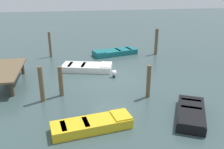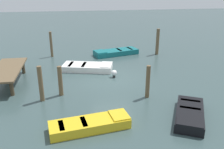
{
  "view_description": "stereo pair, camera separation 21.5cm",
  "coord_description": "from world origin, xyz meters",
  "px_view_note": "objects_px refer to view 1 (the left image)",
  "views": [
    {
      "loc": [
        -13.64,
        2.47,
        5.63
      ],
      "look_at": [
        0.0,
        0.0,
        0.35
      ],
      "focal_mm": 38.72,
      "sensor_mm": 36.0,
      "label": 1
    },
    {
      "loc": [
        -13.68,
        2.26,
        5.63
      ],
      "look_at": [
        0.0,
        0.0,
        0.35
      ],
      "focal_mm": 38.72,
      "sensor_mm": 36.0,
      "label": 2
    }
  ],
  "objects_px": {
    "marker_buoy": "(114,73)",
    "mooring_piling_near_right": "(61,81)",
    "rowboat_yellow": "(93,124)",
    "mooring_piling_mid_right": "(50,45)",
    "mooring_piling_center": "(41,84)",
    "mooring_piling_far_left": "(156,42)",
    "mooring_piling_far_right": "(148,82)",
    "dock_segment": "(7,71)",
    "rowboat_black": "(191,113)",
    "rowboat_white": "(88,67)",
    "rowboat_teal": "(115,52)"
  },
  "relations": [
    {
      "from": "rowboat_white",
      "to": "marker_buoy",
      "type": "distance_m",
      "value": 2.25
    },
    {
      "from": "rowboat_white",
      "to": "marker_buoy",
      "type": "height_order",
      "value": "marker_buoy"
    },
    {
      "from": "dock_segment",
      "to": "mooring_piling_far_left",
      "type": "bearing_deg",
      "value": -66.64
    },
    {
      "from": "mooring_piling_mid_right",
      "to": "mooring_piling_far_left",
      "type": "xyz_separation_m",
      "value": [
        -0.71,
        -8.64,
        0.05
      ]
    },
    {
      "from": "rowboat_teal",
      "to": "mooring_piling_center",
      "type": "height_order",
      "value": "mooring_piling_center"
    },
    {
      "from": "mooring_piling_mid_right",
      "to": "mooring_piling_center",
      "type": "distance_m",
      "value": 7.95
    },
    {
      "from": "mooring_piling_far_left",
      "to": "mooring_piling_center",
      "type": "relative_size",
      "value": 1.16
    },
    {
      "from": "rowboat_black",
      "to": "mooring_piling_far_left",
      "type": "bearing_deg",
      "value": -164.21
    },
    {
      "from": "mooring_piling_far_left",
      "to": "mooring_piling_center",
      "type": "height_order",
      "value": "mooring_piling_far_left"
    },
    {
      "from": "rowboat_yellow",
      "to": "marker_buoy",
      "type": "xyz_separation_m",
      "value": [
        5.56,
        -1.94,
        0.07
      ]
    },
    {
      "from": "rowboat_white",
      "to": "mooring_piling_far_right",
      "type": "height_order",
      "value": "mooring_piling_far_right"
    },
    {
      "from": "mooring_piling_far_right",
      "to": "mooring_piling_far_left",
      "type": "relative_size",
      "value": 0.81
    },
    {
      "from": "marker_buoy",
      "to": "mooring_piling_near_right",
      "type": "bearing_deg",
      "value": 123.09
    },
    {
      "from": "marker_buoy",
      "to": "rowboat_yellow",
      "type": "bearing_deg",
      "value": 160.74
    },
    {
      "from": "rowboat_teal",
      "to": "rowboat_black",
      "type": "bearing_deg",
      "value": 82.91
    },
    {
      "from": "dock_segment",
      "to": "rowboat_teal",
      "type": "height_order",
      "value": "dock_segment"
    },
    {
      "from": "rowboat_black",
      "to": "rowboat_teal",
      "type": "height_order",
      "value": "same"
    },
    {
      "from": "mooring_piling_far_right",
      "to": "mooring_piling_mid_right",
      "type": "distance_m",
      "value": 10.03
    },
    {
      "from": "mooring_piling_near_right",
      "to": "rowboat_white",
      "type": "bearing_deg",
      "value": -24.35
    },
    {
      "from": "mooring_piling_center",
      "to": "marker_buoy",
      "type": "relative_size",
      "value": 3.85
    },
    {
      "from": "rowboat_yellow",
      "to": "mooring_piling_far_left",
      "type": "relative_size",
      "value": 1.58
    },
    {
      "from": "mooring_piling_mid_right",
      "to": "rowboat_yellow",
      "type": "bearing_deg",
      "value": -168.38
    },
    {
      "from": "rowboat_white",
      "to": "mooring_piling_near_right",
      "type": "relative_size",
      "value": 2.23
    },
    {
      "from": "mooring_piling_mid_right",
      "to": "dock_segment",
      "type": "bearing_deg",
      "value": 158.0
    },
    {
      "from": "dock_segment",
      "to": "mooring_piling_center",
      "type": "height_order",
      "value": "mooring_piling_center"
    },
    {
      "from": "rowboat_black",
      "to": "rowboat_teal",
      "type": "xyz_separation_m",
      "value": [
        10.51,
        1.42,
        -0.0
      ]
    },
    {
      "from": "mooring_piling_near_right",
      "to": "mooring_piling_center",
      "type": "height_order",
      "value": "mooring_piling_center"
    },
    {
      "from": "rowboat_teal",
      "to": "mooring_piling_near_right",
      "type": "distance_m",
      "value": 8.35
    },
    {
      "from": "rowboat_yellow",
      "to": "marker_buoy",
      "type": "bearing_deg",
      "value": 62.0
    },
    {
      "from": "dock_segment",
      "to": "rowboat_white",
      "type": "height_order",
      "value": "dock_segment"
    },
    {
      "from": "mooring_piling_mid_right",
      "to": "mooring_piling_center",
      "type": "relative_size",
      "value": 1.1
    },
    {
      "from": "mooring_piling_far_left",
      "to": "dock_segment",
      "type": "bearing_deg",
      "value": 113.27
    },
    {
      "from": "dock_segment",
      "to": "mooring_piling_center",
      "type": "xyz_separation_m",
      "value": [
        -2.6,
        -2.19,
        0.1
      ]
    },
    {
      "from": "rowboat_teal",
      "to": "mooring_piling_near_right",
      "type": "bearing_deg",
      "value": 44.55
    },
    {
      "from": "rowboat_yellow",
      "to": "mooring_piling_near_right",
      "type": "height_order",
      "value": "mooring_piling_near_right"
    },
    {
      "from": "mooring_piling_near_right",
      "to": "mooring_piling_far_right",
      "type": "bearing_deg",
      "value": -102.49
    },
    {
      "from": "rowboat_black",
      "to": "mooring_piling_far_right",
      "type": "height_order",
      "value": "mooring_piling_far_right"
    },
    {
      "from": "rowboat_black",
      "to": "mooring_piling_mid_right",
      "type": "xyz_separation_m",
      "value": [
        10.8,
        6.62,
        0.8
      ]
    },
    {
      "from": "rowboat_teal",
      "to": "mooring_piling_far_left",
      "type": "height_order",
      "value": "mooring_piling_far_left"
    },
    {
      "from": "mooring_piling_center",
      "to": "rowboat_black",
      "type": "bearing_deg",
      "value": -113.35
    },
    {
      "from": "rowboat_teal",
      "to": "mooring_piling_center",
      "type": "relative_size",
      "value": 2.09
    },
    {
      "from": "mooring_piling_far_left",
      "to": "rowboat_white",
      "type": "bearing_deg",
      "value": 116.61
    },
    {
      "from": "rowboat_black",
      "to": "mooring_piling_near_right",
      "type": "height_order",
      "value": "mooring_piling_near_right"
    },
    {
      "from": "mooring_piling_center",
      "to": "rowboat_teal",
      "type": "bearing_deg",
      "value": -34.03
    },
    {
      "from": "dock_segment",
      "to": "marker_buoy",
      "type": "distance_m",
      "value": 6.37
    },
    {
      "from": "mooring_piling_far_right",
      "to": "mooring_piling_center",
      "type": "xyz_separation_m",
      "value": [
        0.49,
        5.39,
        0.05
      ]
    },
    {
      "from": "mooring_piling_near_right",
      "to": "mooring_piling_far_left",
      "type": "height_order",
      "value": "mooring_piling_far_left"
    },
    {
      "from": "mooring_piling_far_right",
      "to": "rowboat_yellow",
      "type": "bearing_deg",
      "value": 127.95
    },
    {
      "from": "rowboat_white",
      "to": "rowboat_yellow",
      "type": "height_order",
      "value": "same"
    },
    {
      "from": "rowboat_yellow",
      "to": "mooring_piling_near_right",
      "type": "xyz_separation_m",
      "value": [
        3.46,
        1.29,
        0.59
      ]
    }
  ]
}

